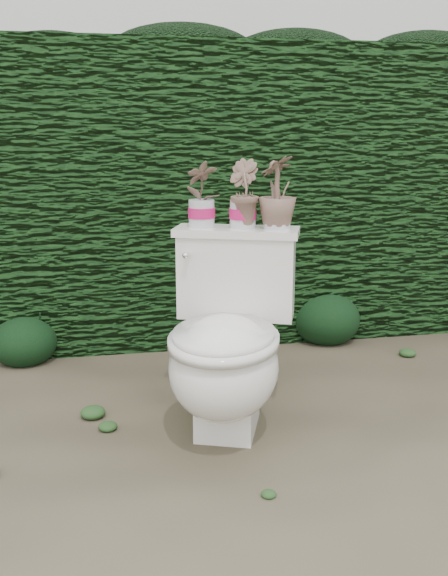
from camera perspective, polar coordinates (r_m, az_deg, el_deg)
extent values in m
plane|color=brown|center=(2.49, 0.37, -13.85)|extent=(60.00, 60.00, 0.00)
cube|color=#1A4216|center=(3.80, -4.44, 8.44)|extent=(8.00, 1.00, 1.60)
cube|color=silver|center=(8.27, -4.03, 19.74)|extent=(8.00, 3.50, 4.00)
cube|color=silver|center=(2.58, 0.36, -10.39)|extent=(0.31, 0.36, 0.20)
ellipsoid|color=silver|center=(2.41, -0.01, -7.03)|extent=(0.56, 0.62, 0.39)
cube|color=silver|center=(2.63, 1.12, 1.05)|extent=(0.50, 0.32, 0.34)
cube|color=silver|center=(2.60, 1.14, 5.03)|extent=(0.53, 0.35, 0.03)
cylinder|color=silver|center=(2.55, -3.29, 3.03)|extent=(0.04, 0.06, 0.02)
sphere|color=silver|center=(2.52, -3.44, 2.90)|extent=(0.03, 0.03, 0.03)
imported|color=#247123|center=(2.60, -2.02, 8.19)|extent=(0.16, 0.13, 0.25)
imported|color=#247123|center=(2.58, 1.69, 8.21)|extent=(0.15, 0.17, 0.26)
imported|color=#247123|center=(2.56, 4.78, 8.29)|extent=(0.22, 0.22, 0.27)
ellipsoid|color=black|center=(3.44, -17.37, -4.12)|extent=(0.33, 0.33, 0.26)
ellipsoid|color=black|center=(3.65, 9.06, -2.28)|extent=(0.38, 0.38, 0.30)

